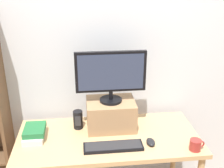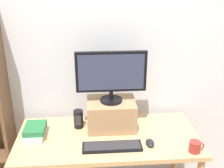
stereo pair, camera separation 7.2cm
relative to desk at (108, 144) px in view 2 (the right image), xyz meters
name	(u,v)px [view 2 (the right image)]	position (x,y,z in m)	size (l,w,h in m)	color
back_wall	(104,54)	(0.00, 0.44, 0.63)	(7.00, 0.08, 2.60)	silver
desk	(108,144)	(0.00, 0.00, 0.00)	(1.44, 0.67, 0.75)	tan
riser_box	(111,114)	(0.04, 0.14, 0.20)	(0.39, 0.30, 0.24)	#A87F56
computer_monitor	(111,74)	(0.04, 0.14, 0.55)	(0.56, 0.18, 0.42)	black
keyboard	(112,147)	(0.02, -0.17, 0.09)	(0.44, 0.13, 0.02)	black
computer_mouse	(150,143)	(0.31, -0.15, 0.10)	(0.06, 0.10, 0.04)	black
book_stack	(35,131)	(-0.58, 0.05, 0.12)	(0.16, 0.26, 0.09)	silver
coffee_mug	(195,147)	(0.62, -0.26, 0.12)	(0.11, 0.08, 0.08)	#9E2D28
desk_speaker	(78,119)	(-0.24, 0.15, 0.16)	(0.08, 0.08, 0.16)	black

